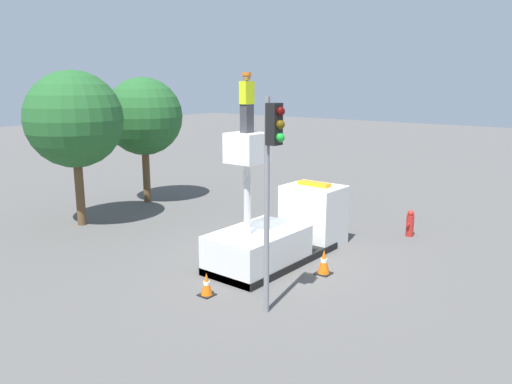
# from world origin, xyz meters

# --- Properties ---
(ground_plane) EXTENTS (120.00, 120.00, 0.00)m
(ground_plane) POSITION_xyz_m (0.00, 0.00, 0.00)
(ground_plane) COLOR #565451
(bucket_truck) EXTENTS (5.79, 2.10, 4.41)m
(bucket_truck) POSITION_xyz_m (0.52, 0.00, 0.92)
(bucket_truck) COLOR black
(bucket_truck) RESTS_ON ground
(worker) EXTENTS (0.40, 0.26, 1.75)m
(worker) POSITION_xyz_m (-1.35, 0.00, 5.29)
(worker) COLOR #38383D
(worker) RESTS_ON bucket_truck
(traffic_light_pole) EXTENTS (0.34, 0.57, 5.55)m
(traffic_light_pole) POSITION_xyz_m (-3.16, -2.28, 3.92)
(traffic_light_pole) COLOR gray
(traffic_light_pole) RESTS_ON ground
(fire_hydrant) EXTENTS (0.53, 0.29, 1.04)m
(fire_hydrant) POSITION_xyz_m (5.58, -2.47, 0.51)
(fire_hydrant) COLOR #B2231E
(fire_hydrant) RESTS_ON ground
(traffic_cone_rear) EXTENTS (0.41, 0.41, 0.67)m
(traffic_cone_rear) POSITION_xyz_m (-3.40, -0.21, 0.32)
(traffic_cone_rear) COLOR black
(traffic_cone_rear) RESTS_ON ground
(traffic_cone_curbside) EXTENTS (0.47, 0.47, 0.80)m
(traffic_cone_curbside) POSITION_xyz_m (0.07, -1.92, 0.38)
(traffic_cone_curbside) COLOR black
(traffic_cone_curbside) RESTS_ON ground
(tree_left_bg) EXTENTS (3.76, 3.76, 6.15)m
(tree_left_bg) POSITION_xyz_m (2.88, 10.09, 4.25)
(tree_left_bg) COLOR brown
(tree_left_bg) RESTS_ON ground
(tree_right_bg) EXTENTS (3.92, 3.92, 6.38)m
(tree_right_bg) POSITION_xyz_m (-1.54, 8.94, 4.40)
(tree_right_bg) COLOR brown
(tree_right_bg) RESTS_ON ground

